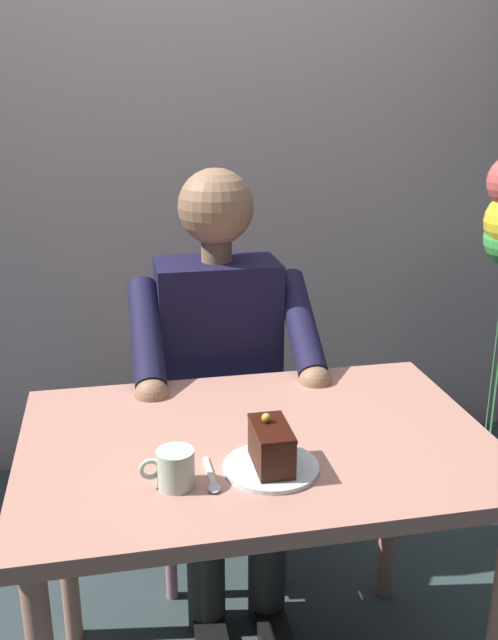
{
  "coord_description": "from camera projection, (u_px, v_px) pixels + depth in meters",
  "views": [
    {
      "loc": [
        0.3,
        1.39,
        1.52
      ],
      "look_at": [
        -0.0,
        -0.1,
        1.01
      ],
      "focal_mm": 39.18,
      "sensor_mm": 36.0,
      "label": 1
    }
  ],
  "objects": [
    {
      "name": "cafe_rear_panel",
      "position": [
        183.0,
        91.0,
        2.63
      ],
      "size": [
        6.4,
        0.12,
        3.0
      ],
      "primitive_type": "cube",
      "color": "#C2AEAD",
      "rests_on": "ground"
    },
    {
      "name": "seated_person",
      "position": [
        222.0,
        380.0,
        2.08
      ],
      "size": [
        0.53,
        0.58,
        1.3
      ],
      "color": "#191738",
      "rests_on": "ground"
    },
    {
      "name": "dessert_plate",
      "position": [
        273.0,
        467.0,
        1.46
      ],
      "size": [
        0.2,
        0.2,
        0.01
      ],
      "primitive_type": "cylinder",
      "color": "white",
      "rests_on": "dining_table"
    },
    {
      "name": "dessert_spoon",
      "position": [
        212.0,
        480.0,
        1.41
      ],
      "size": [
        0.03,
        0.14,
        0.01
      ],
      "color": "silver",
      "rests_on": "dining_table"
    },
    {
      "name": "coffee_cup",
      "position": [
        175.0,
        468.0,
        1.39
      ],
      "size": [
        0.11,
        0.08,
        0.08
      ],
      "color": "#BAD4BC",
      "rests_on": "dining_table"
    },
    {
      "name": "cake_slice",
      "position": [
        273.0,
        445.0,
        1.44
      ],
      "size": [
        0.07,
        0.14,
        0.11
      ],
      "color": "#3B1E12",
      "rests_on": "dessert_plate"
    },
    {
      "name": "chair",
      "position": [
        215.0,
        410.0,
        2.3
      ],
      "size": [
        0.42,
        0.42,
        0.91
      ],
      "color": "#AE7782",
      "rests_on": "ground"
    },
    {
      "name": "dining_table",
      "position": [
        257.0,
        474.0,
        1.62
      ],
      "size": [
        1.07,
        0.73,
        0.76
      ],
      "color": "tan",
      "rests_on": "ground"
    }
  ]
}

